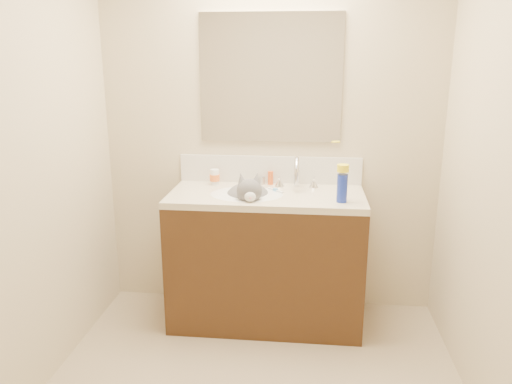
% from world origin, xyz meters
% --- Properties ---
extents(room_shell, '(2.24, 2.54, 2.52)m').
position_xyz_m(room_shell, '(0.00, 0.00, 1.49)').
color(room_shell, '#C4B391').
rests_on(room_shell, ground).
extents(vanity_cabinet, '(1.20, 0.55, 0.82)m').
position_xyz_m(vanity_cabinet, '(0.00, 0.97, 0.41)').
color(vanity_cabinet, '#392110').
rests_on(vanity_cabinet, ground).
extents(counter_slab, '(1.20, 0.55, 0.04)m').
position_xyz_m(counter_slab, '(0.00, 0.97, 0.84)').
color(counter_slab, beige).
rests_on(counter_slab, vanity_cabinet).
extents(basin, '(0.45, 0.36, 0.14)m').
position_xyz_m(basin, '(-0.12, 0.94, 0.79)').
color(basin, white).
rests_on(basin, vanity_cabinet).
extents(faucet, '(0.28, 0.20, 0.21)m').
position_xyz_m(faucet, '(0.18, 1.11, 0.95)').
color(faucet, silver).
rests_on(faucet, counter_slab).
extents(cat, '(0.37, 0.42, 0.32)m').
position_xyz_m(cat, '(-0.11, 0.95, 0.83)').
color(cat, '#555255').
rests_on(cat, basin).
extents(backsplash, '(1.20, 0.02, 0.18)m').
position_xyz_m(backsplash, '(0.00, 1.24, 0.95)').
color(backsplash, silver).
rests_on(backsplash, counter_slab).
extents(mirror, '(0.90, 0.02, 0.80)m').
position_xyz_m(mirror, '(0.00, 1.24, 1.54)').
color(mirror, white).
rests_on(mirror, room_shell).
extents(pill_bottle, '(0.06, 0.06, 0.10)m').
position_xyz_m(pill_bottle, '(-0.36, 1.15, 0.91)').
color(pill_bottle, white).
rests_on(pill_bottle, counter_slab).
extents(pill_label, '(0.08, 0.08, 0.04)m').
position_xyz_m(pill_label, '(-0.36, 1.15, 0.91)').
color(pill_label, orange).
rests_on(pill_label, pill_bottle).
extents(silver_jar, '(0.05, 0.05, 0.05)m').
position_xyz_m(silver_jar, '(-0.06, 1.19, 0.89)').
color(silver_jar, '#B7B7BC').
rests_on(silver_jar, counter_slab).
extents(amber_bottle, '(0.05, 0.05, 0.09)m').
position_xyz_m(amber_bottle, '(0.01, 1.19, 0.90)').
color(amber_bottle, '#E0551A').
rests_on(amber_bottle, counter_slab).
extents(toothbrush, '(0.11, 0.11, 0.01)m').
position_xyz_m(toothbrush, '(0.05, 1.03, 0.86)').
color(toothbrush, white).
rests_on(toothbrush, counter_slab).
extents(toothbrush_head, '(0.04, 0.04, 0.02)m').
position_xyz_m(toothbrush_head, '(0.05, 1.03, 0.87)').
color(toothbrush_head, '#6AAAE1').
rests_on(toothbrush_head, counter_slab).
extents(spray_can, '(0.07, 0.07, 0.17)m').
position_xyz_m(spray_can, '(0.45, 0.83, 0.94)').
color(spray_can, '#172BA3').
rests_on(spray_can, counter_slab).
extents(spray_cap, '(0.08, 0.08, 0.04)m').
position_xyz_m(spray_cap, '(0.45, 0.83, 1.06)').
color(spray_cap, yellow).
rests_on(spray_cap, spray_can).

